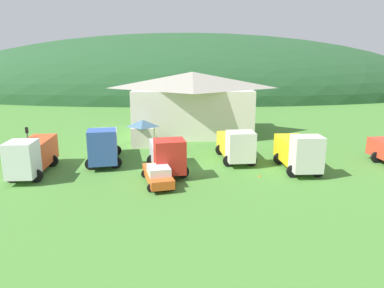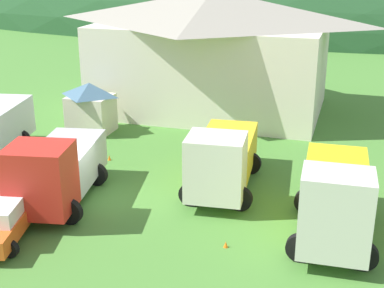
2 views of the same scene
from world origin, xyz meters
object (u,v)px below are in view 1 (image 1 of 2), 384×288
at_px(crane_truck_red, 167,154).
at_px(traffic_cone_near_pickup, 169,156).
at_px(traffic_cone_mid_row, 260,177).
at_px(heavy_rig_white, 32,155).
at_px(box_truck_blue, 104,144).
at_px(heavy_rig_striped, 236,145).
at_px(depot_building, 192,102).
at_px(traffic_light_west, 28,143).
at_px(flatbed_truck_yellow, 299,151).
at_px(play_shed_cream, 143,133).
at_px(service_pickup_orange, 158,174).

distance_m(crane_truck_red, traffic_cone_near_pickup, 5.81).
bearing_deg(traffic_cone_mid_row, traffic_cone_near_pickup, 139.58).
distance_m(heavy_rig_white, box_truck_blue, 6.57).
bearing_deg(heavy_rig_striped, box_truck_blue, -93.38).
height_order(depot_building, traffic_light_west, depot_building).
relative_size(depot_building, flatbed_truck_yellow, 2.43).
relative_size(depot_building, traffic_light_west, 4.24).
xyz_separation_m(heavy_rig_white, box_truck_blue, (5.49, 3.61, 0.02)).
bearing_deg(traffic_light_west, traffic_cone_mid_row, -8.77).
distance_m(depot_building, heavy_rig_white, 22.69).
distance_m(heavy_rig_white, traffic_cone_mid_row, 20.08).
bearing_deg(crane_truck_red, traffic_cone_near_pickup, 170.85).
distance_m(traffic_light_west, traffic_cone_near_pickup, 13.67).
bearing_deg(box_truck_blue, crane_truck_red, 52.65).
height_order(crane_truck_red, heavy_rig_striped, crane_truck_red).
distance_m(play_shed_cream, traffic_cone_near_pickup, 5.41).
xyz_separation_m(heavy_rig_striped, traffic_cone_near_pickup, (-6.80, 1.95, -1.64)).
distance_m(flatbed_truck_yellow, traffic_cone_mid_row, 4.65).
xyz_separation_m(traffic_cone_near_pickup, traffic_cone_mid_row, (8.23, -7.01, 0.00)).
xyz_separation_m(depot_building, play_shed_cream, (-5.81, -7.29, -2.62)).
distance_m(crane_truck_red, traffic_cone_mid_row, 8.40).
bearing_deg(depot_building, flatbed_truck_yellow, -60.39).
bearing_deg(box_truck_blue, heavy_rig_white, -67.31).
distance_m(heavy_rig_white, flatbed_truck_yellow, 23.83).
height_order(depot_building, heavy_rig_striped, depot_building).
relative_size(play_shed_cream, traffic_cone_mid_row, 6.37).
distance_m(play_shed_cream, box_truck_blue, 7.18).
height_order(box_truck_blue, service_pickup_orange, box_truck_blue).
distance_m(heavy_rig_striped, traffic_cone_mid_row, 5.51).
xyz_separation_m(crane_truck_red, service_pickup_orange, (-0.60, -3.09, -0.87)).
bearing_deg(heavy_rig_striped, depot_building, -168.01).
xyz_separation_m(crane_truck_red, traffic_cone_mid_row, (8.10, -1.45, -1.70)).
bearing_deg(flatbed_truck_yellow, traffic_cone_mid_row, -66.63).
bearing_deg(traffic_cone_mid_row, heavy_rig_white, 176.96).
distance_m(play_shed_cream, service_pickup_orange, 13.06).
bearing_deg(play_shed_cream, crane_truck_red, -71.37).
xyz_separation_m(box_truck_blue, heavy_rig_striped, (13.04, 0.40, -0.20)).
relative_size(depot_building, crane_truck_red, 2.34).
bearing_deg(traffic_cone_near_pickup, heavy_rig_striped, -15.98).
xyz_separation_m(depot_building, heavy_rig_striped, (4.11, -13.35, -2.60)).
relative_size(crane_truck_red, flatbed_truck_yellow, 1.04).
relative_size(crane_truck_red, heavy_rig_striped, 0.97).
bearing_deg(traffic_cone_mid_row, depot_building, 106.76).
height_order(crane_truck_red, flatbed_truck_yellow, flatbed_truck_yellow).
bearing_deg(service_pickup_orange, traffic_light_west, -125.59).
bearing_deg(flatbed_truck_yellow, depot_building, -152.91).
relative_size(box_truck_blue, traffic_cone_near_pickup, 14.31).
distance_m(heavy_rig_white, traffic_cone_near_pickup, 13.28).
xyz_separation_m(depot_building, heavy_rig_white, (-14.42, -17.36, -2.42)).
relative_size(flatbed_truck_yellow, traffic_cone_near_pickup, 12.25).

